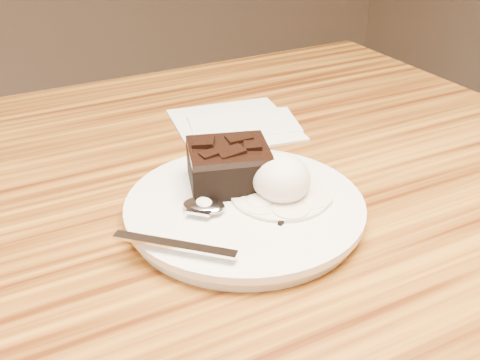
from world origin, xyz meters
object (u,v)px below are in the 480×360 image
ice_cream_scoop (281,179)px  spoon (204,207)px  brownie (229,169)px  napkin (234,124)px  plate (245,210)px

ice_cream_scoop → spoon: 0.08m
ice_cream_scoop → spoon: (-0.08, 0.01, -0.02)m
brownie → ice_cream_scoop: (0.04, -0.05, 0.00)m
ice_cream_scoop → spoon: bearing=173.0°
ice_cream_scoop → napkin: size_ratio=0.40×
brownie → napkin: (0.09, 0.17, -0.04)m
brownie → napkin: bearing=61.0°
spoon → brownie: bearing=-7.7°
plate → spoon: size_ratio=1.42×
brownie → ice_cream_scoop: size_ratio=1.31×
plate → napkin: size_ratio=1.55×
plate → spoon: spoon is taller
brownie → ice_cream_scoop: ice_cream_scoop is taller
plate → napkin: plate is taller
ice_cream_scoop → spoon: ice_cream_scoop is taller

